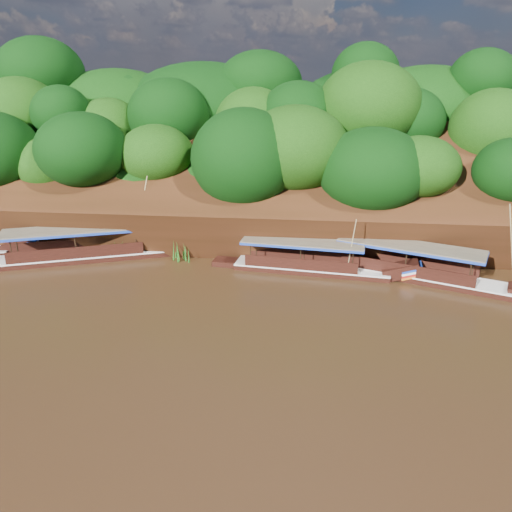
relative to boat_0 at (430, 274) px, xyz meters
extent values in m
plane|color=black|center=(-10.50, -7.13, -0.53)|extent=(160.00, 160.00, 0.00)
cube|color=black|center=(-10.50, 8.87, 2.97)|extent=(120.00, 16.12, 13.64)
cube|color=black|center=(-10.50, 18.87, -0.53)|extent=(120.00, 24.00, 12.00)
ellipsoid|color=#0D3F0A|center=(-16.50, 7.87, 2.97)|extent=(18.00, 8.00, 6.40)
ellipsoid|color=#0D3F0A|center=(-10.50, 15.87, 8.67)|extent=(24.00, 11.00, 8.40)
cube|color=black|center=(-0.68, 0.28, -0.53)|extent=(11.96, 6.49, 0.85)
cube|color=silver|center=(-0.68, 0.28, -0.12)|extent=(11.99, 6.55, 0.09)
cube|color=brown|center=(-1.38, 0.56, 1.75)|extent=(9.65, 5.79, 0.11)
cube|color=#18379D|center=(-1.38, 0.56, 1.63)|extent=(9.65, 5.79, 0.17)
cylinder|color=tan|center=(3.95, -2.12, 2.82)|extent=(1.67, 1.44, 5.48)
cube|color=black|center=(-7.87, 0.92, -0.53)|extent=(10.88, 3.22, 0.80)
cube|color=silver|center=(-7.87, 0.92, -0.14)|extent=(10.88, 3.28, 0.09)
cube|color=black|center=(-1.88, 0.21, 0.10)|extent=(2.70, 1.76, 1.51)
cube|color=#18379D|center=(-1.22, 0.13, 0.37)|extent=(1.49, 1.68, 0.55)
cube|color=#A91612|center=(-1.22, 0.13, 0.06)|extent=(1.49, 1.68, 0.55)
cube|color=brown|center=(-8.53, 1.00, 1.63)|extent=(8.60, 3.24, 0.11)
cube|color=#18379D|center=(-8.53, 1.00, 1.52)|extent=(8.60, 3.24, 0.16)
cylinder|color=tan|center=(-5.27, 0.07, 1.85)|extent=(0.33, 1.23, 3.79)
cube|color=black|center=(-24.37, 1.65, -0.53)|extent=(12.93, 6.78, 0.89)
cube|color=silver|center=(-24.37, 1.65, -0.10)|extent=(12.96, 6.84, 0.10)
cube|color=black|center=(-17.54, 4.33, 0.17)|extent=(3.45, 2.63, 1.75)
cube|color=#18379D|center=(-16.78, 4.62, 0.46)|extent=(2.11, 2.16, 0.65)
cube|color=#A91612|center=(-16.78, 4.62, 0.13)|extent=(2.11, 2.16, 0.65)
cube|color=brown|center=(-25.13, 1.36, 1.85)|extent=(10.42, 6.05, 0.12)
cube|color=#18379D|center=(-25.13, 1.36, 1.74)|extent=(10.42, 6.05, 0.18)
cylinder|color=tan|center=(-20.62, 2.91, 2.76)|extent=(1.21, 0.98, 5.51)
cube|color=black|center=(-30.08, 2.38, 0.20)|extent=(3.07, 2.07, 1.73)
cube|color=#18379D|center=(-29.33, 2.48, 0.52)|extent=(1.70, 1.96, 0.63)
cube|color=#A91612|center=(-29.33, 2.48, 0.16)|extent=(1.70, 1.96, 0.63)
cone|color=#1F5C17|center=(-29.96, 2.67, 0.17)|extent=(1.50, 1.50, 1.39)
cone|color=#1F5C17|center=(-22.55, 2.36, 0.34)|extent=(1.50, 1.50, 1.74)
cone|color=#1F5C17|center=(-17.38, 2.21, 0.23)|extent=(1.50, 1.50, 1.52)
cone|color=#1F5C17|center=(-9.36, 2.82, 0.33)|extent=(1.50, 1.50, 1.71)
cone|color=#1F5C17|center=(-4.40, 2.89, 0.34)|extent=(1.50, 1.50, 1.73)
cone|color=#1F5C17|center=(2.39, 1.88, 0.26)|extent=(1.50, 1.50, 1.58)
camera|label=1|loc=(-8.15, -31.82, 12.39)|focal=35.00mm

